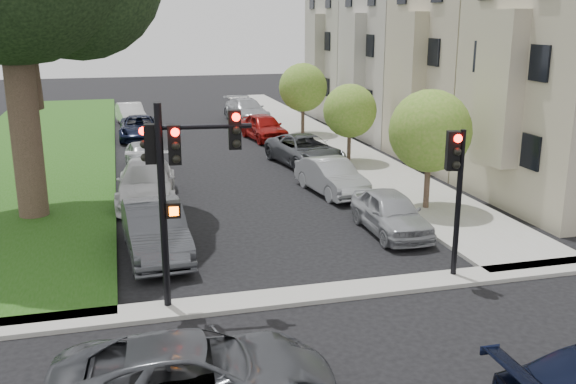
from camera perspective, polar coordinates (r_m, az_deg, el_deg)
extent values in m
plane|color=black|center=(15.08, 4.97, -12.22)|extent=(140.00, 140.00, 0.00)
cube|color=#315C20|center=(37.46, -21.26, 3.55)|extent=(8.00, 44.00, 0.12)
cube|color=#A4A190|center=(38.92, 2.47, 4.97)|extent=(3.50, 44.00, 0.12)
cube|color=#A4A190|center=(16.76, 2.65, -9.03)|extent=(60.00, 1.00, 0.12)
cube|color=#B3A691|center=(24.61, 18.19, 8.76)|extent=(0.70, 2.20, 5.50)
cube|color=black|center=(24.70, 18.98, 11.04)|extent=(0.08, 3.60, 6.00)
cube|color=tan|center=(32.95, 16.91, 11.16)|extent=(7.00, 7.40, 10.00)
cube|color=tan|center=(31.16, 10.68, 10.43)|extent=(0.70, 2.20, 5.50)
cube|color=black|center=(31.22, 11.28, 12.25)|extent=(0.08, 3.60, 6.00)
cube|color=#9B9B9B|center=(39.54, 11.16, 12.07)|extent=(7.00, 7.40, 10.00)
cube|color=#9B9B9B|center=(38.05, 5.79, 11.41)|extent=(0.70, 2.20, 5.50)
cube|color=black|center=(38.11, 6.26, 12.91)|extent=(0.08, 3.60, 6.00)
cube|color=gray|center=(46.40, 7.07, 12.65)|extent=(7.00, 7.40, 10.00)
cube|color=gray|center=(45.14, 2.40, 12.04)|extent=(0.70, 2.20, 5.50)
cube|color=black|center=(45.19, 2.78, 13.31)|extent=(0.08, 3.60, 6.00)
cylinder|color=#362C22|center=(24.03, -22.44, 6.46)|extent=(1.03, 1.03, 7.53)
cylinder|color=#362C22|center=(24.25, 12.26, 0.84)|extent=(0.21, 0.21, 2.15)
sphere|color=#4E8F1E|center=(23.86, 12.51, 5.34)|extent=(3.00, 3.00, 3.00)
cylinder|color=#362C22|center=(31.78, 5.44, 4.20)|extent=(0.19, 0.19, 1.86)
sphere|color=#4E8F1E|center=(31.50, 5.52, 7.20)|extent=(2.61, 2.61, 2.61)
cylinder|color=#362C22|center=(39.47, 1.32, 6.56)|extent=(0.21, 0.21, 2.09)
sphere|color=#4E8F1E|center=(39.23, 1.34, 9.28)|extent=(2.92, 2.92, 2.92)
cylinder|color=black|center=(15.43, -11.06, -1.62)|extent=(0.19, 0.19, 5.08)
cylinder|color=black|center=(15.09, -7.34, 5.79)|extent=(2.15, 0.34, 0.12)
cube|color=black|center=(15.08, -10.06, 4.16)|extent=(0.32, 0.28, 0.93)
cube|color=black|center=(15.21, -4.76, 5.56)|extent=(0.32, 0.28, 0.93)
cube|color=black|center=(15.29, -12.15, 4.20)|extent=(0.28, 0.32, 0.93)
sphere|color=#FF0C05|center=(14.89, -10.06, 5.24)|extent=(0.20, 0.20, 0.20)
sphere|color=black|center=(15.00, -9.95, 2.89)|extent=(0.20, 0.20, 0.20)
cube|color=black|center=(15.44, -10.15, -1.56)|extent=(0.37, 0.28, 0.37)
cube|color=#FF5905|center=(15.31, -10.11, -1.70)|extent=(0.22, 0.03, 0.22)
cylinder|color=black|center=(17.78, 14.88, -1.21)|extent=(0.19, 0.19, 4.14)
cube|color=black|center=(17.29, 14.43, 3.58)|extent=(0.39, 0.36, 1.03)
sphere|color=#FF0C05|center=(17.09, 14.77, 4.61)|extent=(0.22, 0.22, 0.22)
imported|color=#3F4247|center=(12.10, -8.28, -15.89)|extent=(5.28, 2.74, 1.42)
imported|color=#999BA0|center=(21.55, 9.12, -1.81)|extent=(1.75, 4.18, 1.41)
imported|color=#999BA0|center=(26.16, 3.89, 1.37)|extent=(2.06, 4.47, 1.42)
imported|color=#3F4247|center=(31.22, 1.57, 3.71)|extent=(3.27, 5.63, 1.47)
imported|color=maroon|center=(37.93, -2.15, 5.79)|extent=(2.37, 4.71, 1.54)
imported|color=#999BA0|center=(45.10, -3.73, 7.28)|extent=(2.73, 5.61, 1.57)
imported|color=#3F4247|center=(19.66, -11.73, -3.33)|extent=(1.98, 4.92, 1.59)
imported|color=silver|center=(25.50, -12.46, 0.85)|extent=(2.59, 5.54, 1.56)
imported|color=#999BA0|center=(30.84, -12.63, 3.11)|extent=(1.91, 4.14, 1.37)
imported|color=black|center=(39.16, -13.06, 5.59)|extent=(2.48, 5.06, 1.38)
imported|color=silver|center=(44.71, -13.81, 6.74)|extent=(2.07, 4.57, 1.45)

